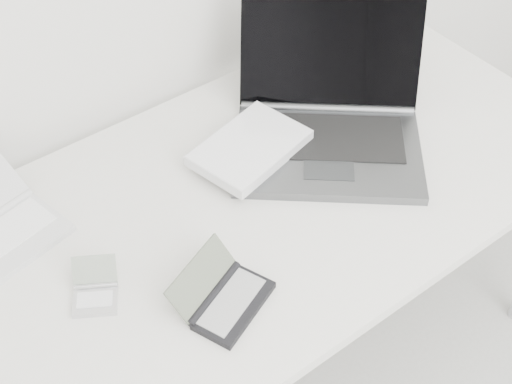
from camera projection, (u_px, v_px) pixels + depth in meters
desk at (256, 208)px, 1.63m from camera, size 1.60×0.80×0.73m
laptop_large at (312, 128)px, 1.68m from camera, size 0.64×0.60×0.28m
pda_silver at (95, 292)px, 1.39m from camera, size 0.13×0.13×0.06m
palmtop_charcoal at (225, 298)px, 1.38m from camera, size 0.21×0.20×0.08m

